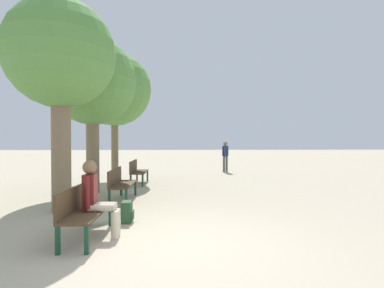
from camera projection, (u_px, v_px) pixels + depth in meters
ground_plane at (178, 245)px, 4.75m from camera, size 80.00×80.00×0.00m
bench_row_0 at (82, 208)px, 5.07m from camera, size 0.51×1.53×0.87m
bench_row_1 at (120, 182)px, 8.15m from camera, size 0.51×1.53×0.87m
bench_row_2 at (137, 170)px, 11.23m from camera, size 0.51×1.53×0.87m
tree_row_0 at (60, 57)px, 6.87m from camera, size 2.49×2.49×4.89m
tree_row_1 at (92, 83)px, 9.30m from camera, size 2.71×2.71×4.84m
tree_row_2 at (115, 90)px, 12.36m from camera, size 3.01×3.01×5.23m
person_seated at (97, 196)px, 5.11m from camera, size 0.62×0.35×1.33m
backpack at (127, 212)px, 6.04m from camera, size 0.23×0.30×0.42m
pedestrian_near at (225, 155)px, 15.06m from camera, size 0.31×0.21×1.54m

